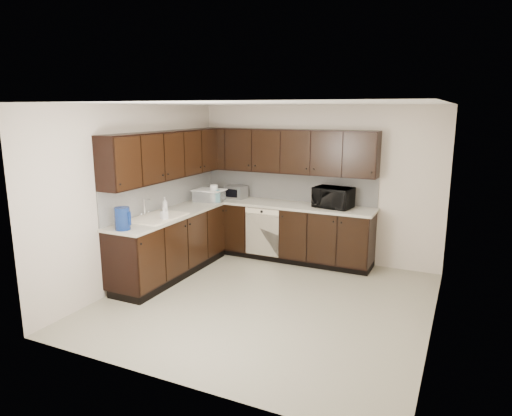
% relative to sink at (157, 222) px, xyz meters
% --- Properties ---
extents(floor, '(4.00, 4.00, 0.00)m').
position_rel_sink_xyz_m(floor, '(1.68, 0.01, -0.88)').
color(floor, '#A19C85').
rests_on(floor, ground).
extents(ceiling, '(4.00, 4.00, 0.00)m').
position_rel_sink_xyz_m(ceiling, '(1.68, 0.01, 1.62)').
color(ceiling, white).
rests_on(ceiling, wall_back).
extents(wall_back, '(4.00, 0.02, 2.50)m').
position_rel_sink_xyz_m(wall_back, '(1.68, 2.01, 0.37)').
color(wall_back, beige).
rests_on(wall_back, floor).
extents(wall_left, '(0.02, 4.00, 2.50)m').
position_rel_sink_xyz_m(wall_left, '(-0.32, 0.01, 0.37)').
color(wall_left, beige).
rests_on(wall_left, floor).
extents(wall_right, '(0.02, 4.00, 2.50)m').
position_rel_sink_xyz_m(wall_right, '(3.68, 0.01, 0.37)').
color(wall_right, beige).
rests_on(wall_right, floor).
extents(wall_front, '(4.00, 0.02, 2.50)m').
position_rel_sink_xyz_m(wall_front, '(1.68, -1.99, 0.37)').
color(wall_front, beige).
rests_on(wall_front, floor).
extents(lower_cabinets, '(3.00, 2.80, 0.90)m').
position_rel_sink_xyz_m(lower_cabinets, '(0.67, 1.12, -0.47)').
color(lower_cabinets, black).
rests_on(lower_cabinets, floor).
extents(countertop, '(3.03, 2.83, 0.04)m').
position_rel_sink_xyz_m(countertop, '(0.67, 1.12, 0.04)').
color(countertop, '#BDB8A5').
rests_on(countertop, lower_cabinets).
extents(backsplash, '(3.00, 2.80, 0.48)m').
position_rel_sink_xyz_m(backsplash, '(0.46, 1.33, 0.30)').
color(backsplash, '#B0AFAB').
rests_on(backsplash, countertop).
extents(upper_cabinets, '(3.00, 2.80, 0.70)m').
position_rel_sink_xyz_m(upper_cabinets, '(0.58, 1.22, 0.89)').
color(upper_cabinets, black).
rests_on(upper_cabinets, wall_back).
extents(dishwasher, '(0.58, 0.04, 0.78)m').
position_rel_sink_xyz_m(dishwasher, '(0.98, 1.42, -0.33)').
color(dishwasher, beige).
rests_on(dishwasher, lower_cabinets).
extents(sink, '(0.54, 0.82, 0.42)m').
position_rel_sink_xyz_m(sink, '(0.00, 0.00, 0.00)').
color(sink, beige).
rests_on(sink, countertop).
extents(microwave, '(0.62, 0.46, 0.32)m').
position_rel_sink_xyz_m(microwave, '(2.04, 1.74, 0.22)').
color(microwave, black).
rests_on(microwave, countertop).
extents(soap_bottle_a, '(0.11, 0.11, 0.18)m').
position_rel_sink_xyz_m(soap_bottle_a, '(0.17, -0.06, 0.15)').
color(soap_bottle_a, gray).
rests_on(soap_bottle_a, countertop).
extents(soap_bottle_b, '(0.09, 0.09, 0.23)m').
position_rel_sink_xyz_m(soap_bottle_b, '(-0.11, 0.35, 0.17)').
color(soap_bottle_b, gray).
rests_on(soap_bottle_b, countertop).
extents(toaster_oven, '(0.37, 0.29, 0.21)m').
position_rel_sink_xyz_m(toaster_oven, '(0.33, 1.77, 0.17)').
color(toaster_oven, '#ADADAF').
rests_on(toaster_oven, countertop).
extents(storage_bin, '(0.55, 0.46, 0.19)m').
position_rel_sink_xyz_m(storage_bin, '(0.04, 1.36, 0.15)').
color(storage_bin, white).
rests_on(storage_bin, countertop).
extents(blue_pitcher, '(0.24, 0.24, 0.29)m').
position_rel_sink_xyz_m(blue_pitcher, '(-0.00, -0.69, 0.20)').
color(blue_pitcher, navy).
rests_on(blue_pitcher, countertop).
extents(teal_tumbler, '(0.11, 0.11, 0.20)m').
position_rel_sink_xyz_m(teal_tumbler, '(0.20, 1.36, 0.16)').
color(teal_tumbler, '#0D7E93').
rests_on(teal_tumbler, countertop).
extents(paper_towel_roll, '(0.16, 0.16, 0.28)m').
position_rel_sink_xyz_m(paper_towel_roll, '(0.13, 1.36, 0.20)').
color(paper_towel_roll, silver).
rests_on(paper_towel_roll, countertop).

